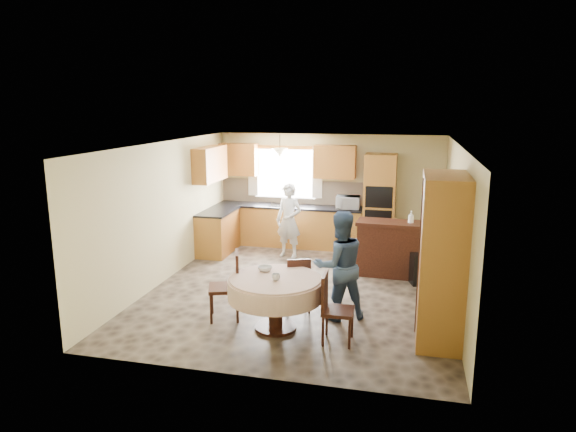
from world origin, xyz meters
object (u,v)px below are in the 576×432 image
(chair_back, at_px, (298,282))
(oven_tower, at_px, (379,203))
(dining_table, at_px, (275,289))
(chair_left, at_px, (230,282))
(person_sink, at_px, (289,221))
(cupboard, at_px, (442,259))
(person_dining, at_px, (339,265))
(sideboard, at_px, (393,250))
(chair_right, at_px, (332,305))

(chair_back, bearing_deg, oven_tower, -126.72)
(dining_table, height_order, chair_left, chair_left)
(dining_table, xyz_separation_m, chair_back, (0.18, 0.67, -0.11))
(chair_left, bearing_deg, dining_table, 54.93)
(oven_tower, distance_m, person_sink, 2.00)
(cupboard, height_order, person_sink, cupboard)
(cupboard, bearing_deg, chair_left, -179.41)
(cupboard, xyz_separation_m, chair_left, (-3.00, -0.03, -0.56))
(chair_left, relative_size, person_dining, 0.63)
(sideboard, bearing_deg, chair_left, -129.19)
(chair_back, relative_size, person_dining, 0.54)
(sideboard, xyz_separation_m, cupboard, (0.71, -2.53, 0.65))
(cupboard, xyz_separation_m, dining_table, (-2.24, -0.24, -0.53))
(sideboard, xyz_separation_m, chair_right, (-0.69, -2.97, 0.04))
(dining_table, bearing_deg, sideboard, 61.00)
(sideboard, relative_size, chair_right, 1.42)
(chair_left, relative_size, person_sink, 0.66)
(oven_tower, relative_size, cupboard, 0.94)
(oven_tower, distance_m, chair_right, 4.59)
(chair_left, bearing_deg, person_dining, 84.40)
(dining_table, distance_m, chair_back, 0.70)
(dining_table, xyz_separation_m, chair_right, (0.84, -0.21, -0.07))
(chair_left, relative_size, chair_back, 1.17)
(dining_table, height_order, person_sink, person_sink)
(chair_back, xyz_separation_m, person_dining, (0.64, -0.06, 0.33))
(chair_left, xyz_separation_m, person_sink, (0.13, 3.29, 0.21))
(oven_tower, xyz_separation_m, chair_left, (-1.93, -4.13, -0.49))
(chair_left, bearing_deg, sideboard, 118.51)
(oven_tower, height_order, chair_back, oven_tower)
(sideboard, bearing_deg, person_sink, 163.90)
(sideboard, relative_size, chair_left, 1.32)
(dining_table, xyz_separation_m, person_sink, (-0.63, 3.50, 0.18))
(sideboard, xyz_separation_m, person_dining, (-0.71, -2.16, 0.34))
(chair_left, xyz_separation_m, person_dining, (1.58, 0.39, 0.25))
(dining_table, xyz_separation_m, person_dining, (0.82, 0.60, 0.22))
(cupboard, relative_size, person_dining, 1.38)
(sideboard, relative_size, person_sink, 0.87)
(chair_back, xyz_separation_m, chair_right, (0.66, -0.87, 0.04))
(chair_right, bearing_deg, chair_left, 74.84)
(chair_right, distance_m, person_sink, 3.99)
(oven_tower, bearing_deg, person_sink, -154.87)
(dining_table, relative_size, chair_back, 1.53)
(chair_left, bearing_deg, chair_right, 55.80)
(chair_left, height_order, person_dining, person_dining)
(dining_table, height_order, person_dining, person_dining)
(person_sink, height_order, person_dining, person_dining)
(cupboard, bearing_deg, chair_back, 168.30)
(sideboard, height_order, chair_left, chair_left)
(cupboard, bearing_deg, person_dining, 165.68)
(dining_table, bearing_deg, oven_tower, 74.94)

